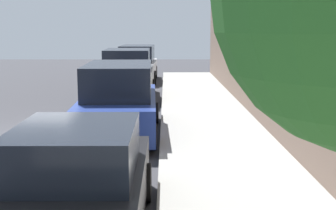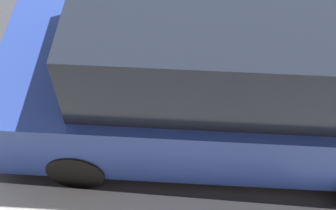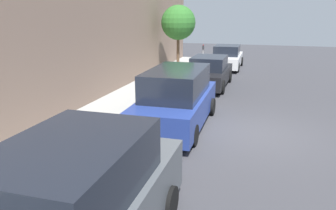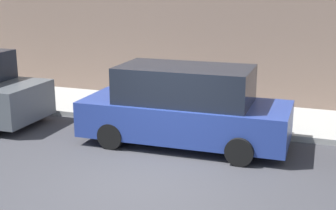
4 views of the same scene
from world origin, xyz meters
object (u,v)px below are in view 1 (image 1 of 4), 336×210
object	(u,v)px
parked_sedan_second	(76,187)
parked_suv_fourth	(128,75)
parked_minivan_fifth	(137,64)
parked_minivan_third	(119,101)

from	to	relation	value
parked_sedan_second	parked_suv_fourth	world-z (taller)	parked_suv_fourth
parked_sedan_second	parked_minivan_fifth	world-z (taller)	parked_minivan_fifth
parked_suv_fourth	parked_minivan_fifth	distance (m)	6.14
parked_suv_fourth	parked_minivan_fifth	xyz separation A→B (m)	(0.03, 6.14, -0.01)
parked_suv_fourth	parked_minivan_fifth	world-z (taller)	parked_suv_fourth
parked_sedan_second	parked_suv_fourth	bearing A→B (deg)	91.45
parked_sedan_second	parked_minivan_fifth	size ratio (longest dim) A/B	0.91
parked_sedan_second	parked_minivan_third	world-z (taller)	parked_minivan_third
parked_minivan_third	parked_suv_fourth	distance (m)	6.46
parked_suv_fourth	parked_minivan_third	bearing A→B (deg)	-87.36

